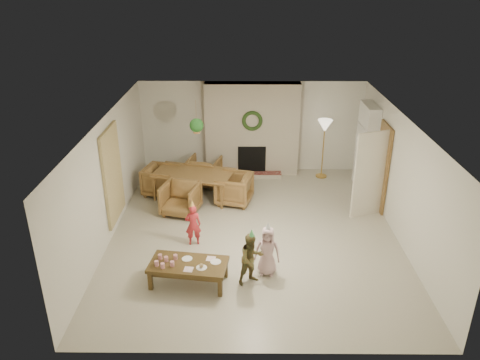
{
  "coord_description": "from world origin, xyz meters",
  "views": [
    {
      "loc": [
        -0.23,
        -8.76,
        5.15
      ],
      "look_at": [
        -0.3,
        0.4,
        1.05
      ],
      "focal_mm": 35.14,
      "sensor_mm": 36.0,
      "label": 1
    }
  ],
  "objects_px": {
    "dining_table": "(193,185)",
    "child_red": "(193,225)",
    "coffee_table_top": "(188,265)",
    "child_pink": "(267,251)",
    "dining_chair_left": "(162,181)",
    "dining_chair_near": "(181,199)",
    "child_plaid": "(251,259)",
    "dining_chair_far": "(204,171)",
    "dining_chair_right": "(234,189)"
  },
  "relations": [
    {
      "from": "child_red",
      "to": "dining_chair_near",
      "type": "bearing_deg",
      "value": -81.9
    },
    {
      "from": "dining_table",
      "to": "dining_chair_left",
      "type": "relative_size",
      "value": 2.34
    },
    {
      "from": "child_plaid",
      "to": "dining_chair_near",
      "type": "bearing_deg",
      "value": 91.84
    },
    {
      "from": "child_red",
      "to": "dining_chair_far",
      "type": "bearing_deg",
      "value": -99.32
    },
    {
      "from": "dining_table",
      "to": "child_pink",
      "type": "distance_m",
      "value": 3.58
    },
    {
      "from": "coffee_table_top",
      "to": "child_plaid",
      "type": "xyz_separation_m",
      "value": [
        1.12,
        0.04,
        0.1
      ]
    },
    {
      "from": "dining_chair_left",
      "to": "child_plaid",
      "type": "height_order",
      "value": "child_plaid"
    },
    {
      "from": "dining_chair_left",
      "to": "child_pink",
      "type": "bearing_deg",
      "value": -129.19
    },
    {
      "from": "dining_chair_far",
      "to": "dining_table",
      "type": "bearing_deg",
      "value": 90.0
    },
    {
      "from": "dining_chair_near",
      "to": "dining_chair_right",
      "type": "distance_m",
      "value": 1.33
    },
    {
      "from": "child_red",
      "to": "child_plaid",
      "type": "xyz_separation_m",
      "value": [
        1.16,
        -1.29,
        0.05
      ]
    },
    {
      "from": "dining_table",
      "to": "dining_chair_far",
      "type": "height_order",
      "value": "dining_chair_far"
    },
    {
      "from": "dining_chair_near",
      "to": "coffee_table_top",
      "type": "bearing_deg",
      "value": -65.58
    },
    {
      "from": "dining_chair_far",
      "to": "child_red",
      "type": "xyz_separation_m",
      "value": [
        0.01,
        -2.95,
        0.08
      ]
    },
    {
      "from": "dining_chair_near",
      "to": "coffee_table_top",
      "type": "distance_m",
      "value": 2.7
    },
    {
      "from": "dining_chair_far",
      "to": "child_pink",
      "type": "xyz_separation_m",
      "value": [
        1.46,
        -3.97,
        0.11
      ]
    },
    {
      "from": "dining_chair_left",
      "to": "child_plaid",
      "type": "xyz_separation_m",
      "value": [
        2.18,
        -3.64,
        0.12
      ]
    },
    {
      "from": "coffee_table_top",
      "to": "child_pink",
      "type": "distance_m",
      "value": 1.45
    },
    {
      "from": "dining_chair_right",
      "to": "child_pink",
      "type": "bearing_deg",
      "value": 27.35
    },
    {
      "from": "dining_chair_left",
      "to": "child_red",
      "type": "height_order",
      "value": "child_red"
    },
    {
      "from": "dining_table",
      "to": "child_red",
      "type": "relative_size",
      "value": 2.14
    },
    {
      "from": "dining_chair_right",
      "to": "coffee_table_top",
      "type": "height_order",
      "value": "dining_chair_right"
    },
    {
      "from": "dining_chair_near",
      "to": "child_plaid",
      "type": "relative_size",
      "value": 0.82
    },
    {
      "from": "dining_chair_far",
      "to": "coffee_table_top",
      "type": "distance_m",
      "value": 4.27
    },
    {
      "from": "dining_table",
      "to": "dining_chair_right",
      "type": "relative_size",
      "value": 2.34
    },
    {
      "from": "dining_chair_right",
      "to": "child_plaid",
      "type": "height_order",
      "value": "child_plaid"
    },
    {
      "from": "child_red",
      "to": "child_plaid",
      "type": "distance_m",
      "value": 1.74
    },
    {
      "from": "coffee_table_top",
      "to": "child_plaid",
      "type": "relative_size",
      "value": 1.39
    },
    {
      "from": "dining_table",
      "to": "dining_chair_left",
      "type": "xyz_separation_m",
      "value": [
        -0.81,
        0.21,
        0.03
      ]
    },
    {
      "from": "dining_table",
      "to": "dining_chair_far",
      "type": "distance_m",
      "value": 0.83
    },
    {
      "from": "child_plaid",
      "to": "child_red",
      "type": "bearing_deg",
      "value": 102.76
    },
    {
      "from": "dining_chair_left",
      "to": "child_red",
      "type": "xyz_separation_m",
      "value": [
        1.02,
        -2.35,
        0.08
      ]
    },
    {
      "from": "dining_table",
      "to": "child_red",
      "type": "distance_m",
      "value": 2.16
    },
    {
      "from": "coffee_table_top",
      "to": "child_pink",
      "type": "bearing_deg",
      "value": 20.31
    },
    {
      "from": "dining_chair_far",
      "to": "dining_chair_right",
      "type": "height_order",
      "value": "same"
    },
    {
      "from": "coffee_table_top",
      "to": "child_red",
      "type": "xyz_separation_m",
      "value": [
        -0.04,
        1.32,
        0.05
      ]
    },
    {
      "from": "dining_chair_left",
      "to": "coffee_table_top",
      "type": "distance_m",
      "value": 3.83
    },
    {
      "from": "dining_chair_far",
      "to": "coffee_table_top",
      "type": "xyz_separation_m",
      "value": [
        0.05,
        -4.27,
        0.02
      ]
    },
    {
      "from": "dining_chair_near",
      "to": "child_pink",
      "type": "relative_size",
      "value": 0.84
    },
    {
      "from": "dining_chair_left",
      "to": "child_pink",
      "type": "relative_size",
      "value": 0.84
    },
    {
      "from": "child_red",
      "to": "child_plaid",
      "type": "bearing_deg",
      "value": 122.59
    },
    {
      "from": "dining_chair_near",
      "to": "coffee_table_top",
      "type": "relative_size",
      "value": 0.59
    },
    {
      "from": "dining_chair_right",
      "to": "child_plaid",
      "type": "relative_size",
      "value": 0.82
    },
    {
      "from": "dining_chair_left",
      "to": "child_plaid",
      "type": "distance_m",
      "value": 4.25
    },
    {
      "from": "coffee_table_top",
      "to": "child_red",
      "type": "distance_m",
      "value": 1.33
    },
    {
      "from": "dining_chair_near",
      "to": "child_pink",
      "type": "bearing_deg",
      "value": -36.92
    },
    {
      "from": "dining_chair_left",
      "to": "child_pink",
      "type": "distance_m",
      "value": 4.18
    },
    {
      "from": "dining_chair_near",
      "to": "dining_chair_far",
      "type": "distance_m",
      "value": 1.67
    },
    {
      "from": "child_plaid",
      "to": "dining_chair_right",
      "type": "bearing_deg",
      "value": 67.36
    },
    {
      "from": "dining_table",
      "to": "child_pink",
      "type": "bearing_deg",
      "value": -47.65
    }
  ]
}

